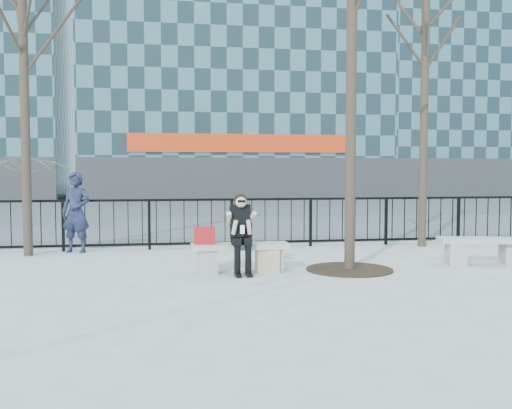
{
  "coord_description": "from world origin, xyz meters",
  "views": [
    {
      "loc": [
        -1.22,
        -9.52,
        1.74
      ],
      "look_at": [
        0.4,
        0.8,
        1.1
      ],
      "focal_mm": 40.0,
      "sensor_mm": 36.0,
      "label": 1
    }
  ],
  "objects": [
    {
      "name": "standing_man",
      "position": [
        -3.1,
        2.8,
        0.85
      ],
      "size": [
        0.72,
        0.59,
        1.7
      ],
      "primitive_type": "imported",
      "rotation": [
        0.0,
        0.0,
        -0.34
      ],
      "color": "black",
      "rests_on": "ground"
    },
    {
      "name": "tree_right",
      "position": [
        4.5,
        2.6,
        5.24
      ],
      "size": [
        2.8,
        2.8,
        7.0
      ],
      "color": "black",
      "rests_on": "ground"
    },
    {
      "name": "tree_left",
      "position": [
        -4.0,
        2.5,
        4.86
      ],
      "size": [
        2.8,
        2.8,
        6.5
      ],
      "color": "black",
      "rests_on": "ground"
    },
    {
      "name": "building_mid",
      "position": [
        3.0,
        26.99,
        12.3
      ],
      "size": [
        18.2,
        10.26,
        24.6
      ],
      "color": "#486C74",
      "rests_on": "ground"
    },
    {
      "name": "street_surface",
      "position": [
        0.0,
        15.0,
        0.0
      ],
      "size": [
        60.0,
        23.0,
        0.01
      ],
      "primitive_type": "cube",
      "color": "#474747",
      "rests_on": "ground"
    },
    {
      "name": "bench_main",
      "position": [
        0.0,
        0.0,
        0.3
      ],
      "size": [
        1.65,
        0.46,
        0.49
      ],
      "color": "gray",
      "rests_on": "ground"
    },
    {
      "name": "tree_grate",
      "position": [
        1.9,
        -0.1,
        0.01
      ],
      "size": [
        1.5,
        1.5,
        0.02
      ],
      "primitive_type": "cylinder",
      "color": "black",
      "rests_on": "ground"
    },
    {
      "name": "ground",
      "position": [
        0.0,
        0.0,
        0.0
      ],
      "size": [
        120.0,
        120.0,
        0.0
      ],
      "primitive_type": "plane",
      "color": "#979792",
      "rests_on": "ground"
    },
    {
      "name": "seated_woman",
      "position": [
        0.0,
        -0.16,
        0.67
      ],
      "size": [
        0.5,
        0.64,
        1.34
      ],
      "color": "black",
      "rests_on": "ground"
    },
    {
      "name": "shopping_bag",
      "position": [
        0.45,
        -0.13,
        0.2
      ],
      "size": [
        0.44,
        0.24,
        0.4
      ],
      "primitive_type": "cube",
      "rotation": [
        0.0,
        0.0,
        -0.22
      ],
      "color": "tan",
      "rests_on": "ground"
    },
    {
      "name": "bench_second",
      "position": [
        4.55,
        0.13,
        0.3
      ],
      "size": [
        1.63,
        0.46,
        0.48
      ],
      "rotation": [
        0.0,
        0.0,
        -0.19
      ],
      "color": "gray",
      "rests_on": "ground"
    },
    {
      "name": "railing",
      "position": [
        0.0,
        3.0,
        0.55
      ],
      "size": [
        14.0,
        0.06,
        1.1
      ],
      "color": "black",
      "rests_on": "ground"
    },
    {
      "name": "vendor_umbrella",
      "position": [
        -4.78,
        5.9,
        1.07
      ],
      "size": [
        2.73,
        2.77,
        2.14
      ],
      "primitive_type": "imported",
      "rotation": [
        0.0,
        0.0,
        0.18
      ],
      "color": "yellow",
      "rests_on": "ground"
    },
    {
      "name": "building_right",
      "position": [
        20.0,
        27.0,
        10.3
      ],
      "size": [
        16.2,
        10.2,
        20.6
      ],
      "color": "#486C74",
      "rests_on": "ground"
    },
    {
      "name": "handbag",
      "position": [
        -0.6,
        0.02,
        0.63
      ],
      "size": [
        0.36,
        0.2,
        0.29
      ],
      "primitive_type": "cube",
      "rotation": [
        0.0,
        0.0,
        -0.1
      ],
      "color": "maroon",
      "rests_on": "bench_main"
    }
  ]
}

